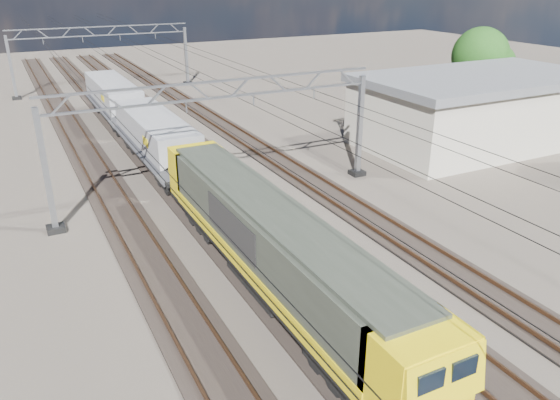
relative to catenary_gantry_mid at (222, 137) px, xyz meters
name	(u,v)px	position (x,y,z in m)	size (l,w,h in m)	color
ground	(252,225)	(0.00, -4.00, -3.91)	(160.00, 160.00, 0.00)	black
track_outer_west	(141,248)	(-6.00, -4.00, -3.83)	(2.60, 140.00, 0.30)	black
track_loco	(218,231)	(-2.00, -4.00, -3.83)	(2.60, 140.00, 0.30)	black
track_inner_east	(285,217)	(2.00, -4.00, -3.83)	(2.60, 140.00, 0.30)	black
track_outer_east	(346,204)	(6.00, -4.00, -3.83)	(2.60, 140.00, 0.30)	black
catenary_gantry_mid	(222,137)	(0.00, 0.00, 0.00)	(19.90, 0.90, 7.11)	gray
catenary_gantry_far	(104,56)	(0.00, 36.00, 0.00)	(19.90, 0.90, 7.11)	gray
overhead_wires	(197,92)	(0.00, 4.00, 1.84)	(12.03, 140.00, 0.53)	black
locomotive	(270,242)	(-2.00, -10.33, -1.58)	(2.76, 21.10, 3.62)	black
hopper_wagon_lead	(156,137)	(-2.00, 7.37, -1.67)	(3.38, 13.00, 3.25)	black
hopper_wagon_mid	(113,97)	(-2.00, 21.57, -1.67)	(3.38, 13.00, 3.25)	black
industrial_shed	(478,109)	(22.00, 2.00, -1.18)	(18.60, 10.60, 5.40)	#B9B3A2
tree_far	(484,58)	(30.32, 9.79, 1.15)	(5.73, 5.33, 7.92)	#3D2B1C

